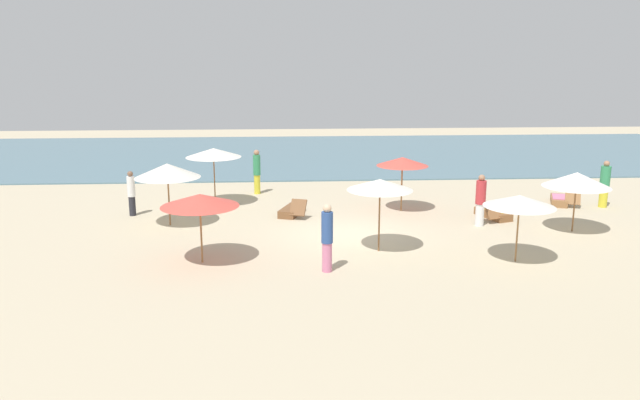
{
  "coord_description": "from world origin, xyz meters",
  "views": [
    {
      "loc": [
        -2.2,
        -20.22,
        5.94
      ],
      "look_at": [
        -0.96,
        0.46,
        1.1
      ],
      "focal_mm": 35.66,
      "sensor_mm": 36.0,
      "label": 1
    }
  ],
  "objects_px": {
    "umbrella_2": "(520,201)",
    "umbrella_6": "(167,171)",
    "umbrella_5": "(380,185)",
    "person_0": "(605,184)",
    "person_2": "(327,237)",
    "person_4": "(257,171)",
    "umbrella_3": "(402,162)",
    "lounger_2": "(560,200)",
    "lounger_0": "(292,211)",
    "umbrella_0": "(577,180)",
    "umbrella_4": "(200,200)",
    "umbrella_1": "(213,153)",
    "person_3": "(131,193)",
    "person_1": "(480,200)",
    "lounger_1": "(493,213)"
  },
  "relations": [
    {
      "from": "umbrella_6",
      "to": "person_3",
      "type": "bearing_deg",
      "value": 138.01
    },
    {
      "from": "lounger_1",
      "to": "lounger_2",
      "type": "xyz_separation_m",
      "value": [
        3.39,
        1.99,
        0.0
      ]
    },
    {
      "from": "umbrella_0",
      "to": "lounger_2",
      "type": "xyz_separation_m",
      "value": [
        1.26,
        3.86,
        -1.61
      ]
    },
    {
      "from": "person_1",
      "to": "lounger_2",
      "type": "bearing_deg",
      "value": 35.27
    },
    {
      "from": "umbrella_2",
      "to": "person_2",
      "type": "bearing_deg",
      "value": -174.39
    },
    {
      "from": "person_0",
      "to": "person_2",
      "type": "relative_size",
      "value": 0.96
    },
    {
      "from": "lounger_2",
      "to": "person_4",
      "type": "xyz_separation_m",
      "value": [
        -12.16,
        2.66,
        0.8
      ]
    },
    {
      "from": "umbrella_3",
      "to": "person_3",
      "type": "bearing_deg",
      "value": -179.31
    },
    {
      "from": "umbrella_0",
      "to": "umbrella_6",
      "type": "bearing_deg",
      "value": 173.38
    },
    {
      "from": "umbrella_3",
      "to": "lounger_2",
      "type": "xyz_separation_m",
      "value": [
        6.55,
        0.68,
        -1.73
      ]
    },
    {
      "from": "lounger_0",
      "to": "lounger_1",
      "type": "height_order",
      "value": "lounger_0"
    },
    {
      "from": "umbrella_0",
      "to": "lounger_0",
      "type": "relative_size",
      "value": 1.26
    },
    {
      "from": "umbrella_6",
      "to": "lounger_2",
      "type": "height_order",
      "value": "umbrella_6"
    },
    {
      "from": "umbrella_4",
      "to": "umbrella_5",
      "type": "distance_m",
      "value": 5.32
    },
    {
      "from": "lounger_2",
      "to": "person_2",
      "type": "relative_size",
      "value": 0.9
    },
    {
      "from": "person_3",
      "to": "person_0",
      "type": "bearing_deg",
      "value": 0.77
    },
    {
      "from": "umbrella_4",
      "to": "person_3",
      "type": "bearing_deg",
      "value": 120.0
    },
    {
      "from": "umbrella_0",
      "to": "umbrella_1",
      "type": "bearing_deg",
      "value": 159.89
    },
    {
      "from": "umbrella_5",
      "to": "person_0",
      "type": "distance_m",
      "value": 10.95
    },
    {
      "from": "umbrella_5",
      "to": "person_0",
      "type": "xyz_separation_m",
      "value": [
        9.63,
        5.09,
        -1.15
      ]
    },
    {
      "from": "umbrella_0",
      "to": "person_3",
      "type": "distance_m",
      "value": 15.72
    },
    {
      "from": "umbrella_2",
      "to": "person_4",
      "type": "relative_size",
      "value": 1.07
    },
    {
      "from": "person_1",
      "to": "person_2",
      "type": "bearing_deg",
      "value": -141.93
    },
    {
      "from": "lounger_1",
      "to": "person_1",
      "type": "bearing_deg",
      "value": -129.76
    },
    {
      "from": "umbrella_2",
      "to": "umbrella_4",
      "type": "height_order",
      "value": "umbrella_4"
    },
    {
      "from": "umbrella_1",
      "to": "umbrella_4",
      "type": "distance_m",
      "value": 7.14
    },
    {
      "from": "umbrella_1",
      "to": "lounger_1",
      "type": "xyz_separation_m",
      "value": [
        10.37,
        -2.71,
        -1.92
      ]
    },
    {
      "from": "umbrella_5",
      "to": "person_1",
      "type": "bearing_deg",
      "value": 34.05
    },
    {
      "from": "person_0",
      "to": "umbrella_0",
      "type": "bearing_deg",
      "value": -129.57
    },
    {
      "from": "umbrella_2",
      "to": "umbrella_6",
      "type": "relative_size",
      "value": 0.9
    },
    {
      "from": "lounger_0",
      "to": "person_4",
      "type": "height_order",
      "value": "person_4"
    },
    {
      "from": "umbrella_3",
      "to": "umbrella_6",
      "type": "xyz_separation_m",
      "value": [
        -8.49,
        -1.58,
        0.04
      ]
    },
    {
      "from": "person_2",
      "to": "person_4",
      "type": "height_order",
      "value": "person_2"
    },
    {
      "from": "person_4",
      "to": "umbrella_3",
      "type": "bearing_deg",
      "value": -30.79
    },
    {
      "from": "lounger_0",
      "to": "lounger_1",
      "type": "xyz_separation_m",
      "value": [
        7.34,
        -0.9,
        0.01
      ]
    },
    {
      "from": "lounger_0",
      "to": "person_1",
      "type": "xyz_separation_m",
      "value": [
        6.52,
        -1.88,
        0.75
      ]
    },
    {
      "from": "umbrella_0",
      "to": "umbrella_4",
      "type": "height_order",
      "value": "umbrella_0"
    },
    {
      "from": "lounger_0",
      "to": "umbrella_0",
      "type": "bearing_deg",
      "value": -16.3
    },
    {
      "from": "umbrella_4",
      "to": "umbrella_6",
      "type": "height_order",
      "value": "umbrella_6"
    },
    {
      "from": "person_2",
      "to": "person_3",
      "type": "distance_m",
      "value": 9.48
    },
    {
      "from": "umbrella_4",
      "to": "person_2",
      "type": "distance_m",
      "value": 3.79
    },
    {
      "from": "umbrella_3",
      "to": "person_4",
      "type": "xyz_separation_m",
      "value": [
        -5.61,
        3.35,
        -0.93
      ]
    },
    {
      "from": "umbrella_1",
      "to": "person_1",
      "type": "bearing_deg",
      "value": -21.13
    },
    {
      "from": "umbrella_6",
      "to": "person_4",
      "type": "distance_m",
      "value": 5.79
    },
    {
      "from": "lounger_1",
      "to": "person_0",
      "type": "bearing_deg",
      "value": 16.46
    },
    {
      "from": "person_2",
      "to": "umbrella_5",
      "type": "bearing_deg",
      "value": 45.9
    },
    {
      "from": "umbrella_6",
      "to": "lounger_0",
      "type": "bearing_deg",
      "value": 15.15
    },
    {
      "from": "lounger_1",
      "to": "person_2",
      "type": "bearing_deg",
      "value": -140.1
    },
    {
      "from": "person_3",
      "to": "umbrella_1",
      "type": "bearing_deg",
      "value": 27.58
    },
    {
      "from": "lounger_2",
      "to": "umbrella_4",
      "type": "bearing_deg",
      "value": -154.46
    }
  ]
}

